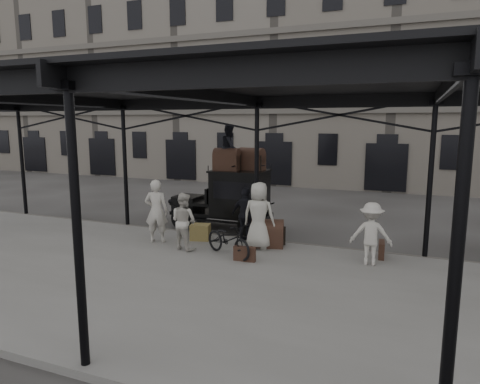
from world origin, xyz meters
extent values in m
plane|color=#383533|center=(0.00, 0.00, 0.00)|extent=(120.00, 120.00, 0.00)
cube|color=slate|center=(0.00, -2.00, 0.07)|extent=(28.00, 8.00, 0.15)
cylinder|color=black|center=(-10.00, 2.00, 2.15)|extent=(0.14, 0.14, 4.30)
cylinder|color=black|center=(0.00, 2.00, 2.15)|extent=(0.14, 0.14, 4.30)
cylinder|color=black|center=(0.00, -5.80, 2.15)|extent=(0.14, 0.14, 4.30)
cube|color=black|center=(0.00, 2.00, 4.48)|extent=(22.00, 0.10, 0.45)
cube|color=black|center=(0.00, -5.80, 4.48)|extent=(22.00, 0.10, 0.45)
cube|color=black|center=(0.00, -1.70, 4.65)|extent=(22.50, 9.00, 0.08)
cube|color=silver|center=(0.00, -1.70, 4.72)|extent=(18.00, 7.00, 0.04)
cube|color=slate|center=(0.00, 18.00, 7.00)|extent=(64.00, 8.00, 14.00)
cylinder|color=black|center=(-3.09, 2.60, 0.40)|extent=(0.80, 0.10, 0.80)
cylinder|color=black|center=(-3.09, 4.04, 0.40)|extent=(0.80, 0.10, 0.80)
cylinder|color=black|center=(-0.49, 2.60, 0.40)|extent=(0.80, 0.10, 0.80)
cylinder|color=black|center=(-0.49, 4.04, 0.40)|extent=(0.80, 0.10, 0.80)
cube|color=black|center=(-1.84, 3.32, 0.55)|extent=(3.60, 1.25, 0.12)
cube|color=black|center=(-3.19, 3.32, 0.85)|extent=(0.90, 1.00, 0.55)
cube|color=black|center=(-3.66, 3.32, 0.85)|extent=(0.06, 0.70, 0.55)
cube|color=black|center=(-2.39, 3.32, 0.95)|extent=(0.70, 1.30, 0.10)
cube|color=black|center=(-1.09, 3.32, 1.35)|extent=(1.80, 1.45, 1.55)
cube|color=black|center=(-1.09, 2.59, 1.55)|extent=(1.40, 0.02, 0.60)
cube|color=black|center=(-1.09, 3.32, 2.15)|extent=(1.90, 1.55, 0.06)
imported|color=beige|center=(-2.73, 0.45, 1.14)|extent=(0.83, 0.67, 1.97)
imported|color=beige|center=(-1.58, 0.11, 0.99)|extent=(0.95, 0.83, 1.68)
imported|color=beige|center=(0.43, 1.03, 1.14)|extent=(0.97, 0.63, 1.98)
imported|color=black|center=(-0.17, 1.51, 1.01)|extent=(1.07, 0.62, 1.72)
imported|color=beige|center=(3.64, 0.72, 0.98)|extent=(1.09, 0.66, 1.66)
imported|color=black|center=(-0.11, 0.02, 0.63)|extent=(1.90, 1.41, 0.95)
imported|color=black|center=(-1.44, 3.22, 2.97)|extent=(0.74, 0.87, 1.59)
cube|color=olive|center=(-1.59, 1.18, 0.40)|extent=(0.69, 0.58, 0.50)
cube|color=#41281E|center=(3.88, 1.45, 0.38)|extent=(0.19, 0.61, 0.45)
cube|color=#41281E|center=(0.48, -0.26, 0.35)|extent=(0.61, 0.19, 0.40)
camera|label=1|loc=(4.51, -10.57, 3.86)|focal=32.00mm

